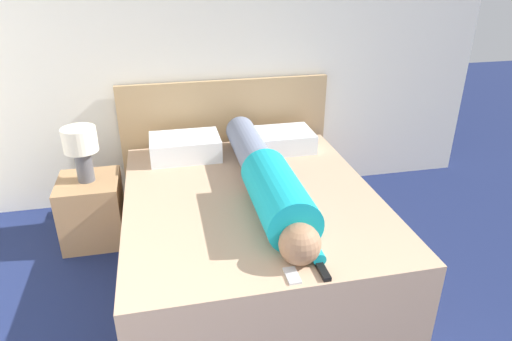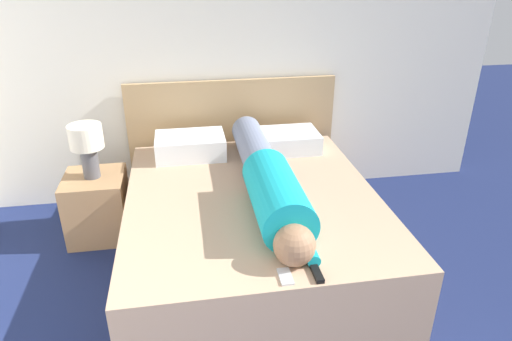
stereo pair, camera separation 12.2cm
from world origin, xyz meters
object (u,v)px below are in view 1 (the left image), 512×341
pillow_near_headboard (185,147)px  person_lying (268,180)px  pillow_second (281,140)px  tv_remote (323,271)px  nightstand (92,210)px  cell_phone (292,276)px  bed (252,229)px  table_lamp (81,146)px

pillow_near_headboard → person_lying: bearing=-59.1°
pillow_near_headboard → pillow_second: (0.78, 0.00, -0.01)m
tv_remote → pillow_second: bearing=82.4°
pillow_near_headboard → tv_remote: size_ratio=3.59×
nightstand → pillow_second: pillow_second is taller
pillow_near_headboard → cell_phone: (0.41, -1.60, -0.08)m
bed → person_lying: bearing=-34.9°
bed → person_lying: person_lying is taller
person_lying → cell_phone: size_ratio=13.83×
bed → pillow_near_headboard: pillow_near_headboard is taller
bed → tv_remote: 0.94m
cell_phone → person_lying: bearing=85.0°
pillow_near_headboard → pillow_second: bearing=0.0°
pillow_near_headboard → table_lamp: bearing=-165.9°
pillow_second → person_lying: bearing=-110.9°
nightstand → pillow_second: size_ratio=0.98×
person_lying → pillow_near_headboard: person_lying is taller
cell_phone → nightstand: bearing=128.8°
table_lamp → pillow_near_headboard: size_ratio=0.75×
table_lamp → person_lying: 1.36m
bed → pillow_near_headboard: bearing=117.5°
table_lamp → pillow_second: bearing=7.0°
tv_remote → bed: bearing=101.9°
cell_phone → bed: bearing=91.7°
person_lying → tv_remote: (0.09, -0.81, -0.13)m
person_lying → pillow_second: person_lying is taller
pillow_second → cell_phone: bearing=-103.1°
person_lying → cell_phone: (-0.07, -0.81, -0.13)m
table_lamp → pillow_second: size_ratio=0.79×
bed → pillow_second: 0.90m
table_lamp → tv_remote: (1.30, -1.42, -0.22)m
bed → tv_remote: tv_remote is taller
nightstand → pillow_near_headboard: bearing=14.1°
nightstand → person_lying: bearing=-26.8°
bed → table_lamp: table_lamp is taller
person_lying → tv_remote: 0.83m
nightstand → cell_phone: 1.85m
nightstand → tv_remote: (1.30, -1.42, 0.30)m
table_lamp → pillow_near_headboard: bearing=14.1°
bed → pillow_near_headboard: 0.89m
bed → person_lying: (0.10, -0.07, 0.41)m
bed → table_lamp: size_ratio=4.78×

